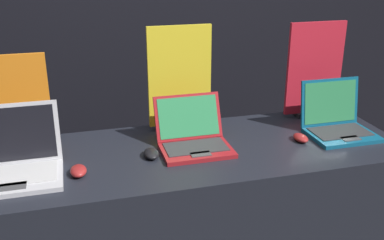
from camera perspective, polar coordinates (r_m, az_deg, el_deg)
The scene contains 11 objects.
wall_back at distance 3.20m, azimuth -5.85°, elevation 13.55°, with size 8.00×0.05×2.80m.
display_counter at distance 2.38m, azimuth 0.29°, elevation -13.74°, with size 2.03×0.72×0.91m.
laptop_front at distance 2.02m, azimuth -21.70°, elevation -4.89°, with size 0.39×0.31×0.29m.
mouse_front at distance 1.97m, azimuth -14.23°, elevation -6.27°, with size 0.07×0.11×0.04m.
promo_stand_front at distance 2.25m, azimuth -21.52°, elevation 1.85°, with size 0.31×0.07×0.45m.
laptop_middle at distance 2.15m, azimuth 0.20°, elevation -2.15°, with size 0.33×0.32×0.23m.
mouse_middle at distance 2.07m, azimuth -5.20°, elevation -4.28°, with size 0.07×0.11×0.03m.
promo_stand_middle at distance 2.32m, azimuth -1.53°, elevation 5.05°, with size 0.33×0.07×0.54m.
laptop_back at distance 2.43m, azimuth 17.94°, elevation -0.22°, with size 0.33×0.29×0.26m.
mouse_back at distance 2.29m, azimuth 13.63°, elevation -2.22°, with size 0.06×0.10×0.03m.
promo_stand_back at distance 2.58m, azimuth 15.26°, elevation 5.89°, with size 0.33×0.07×0.53m.
Camera 1 is at (-0.52, -1.52, 1.81)m, focal length 42.00 mm.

